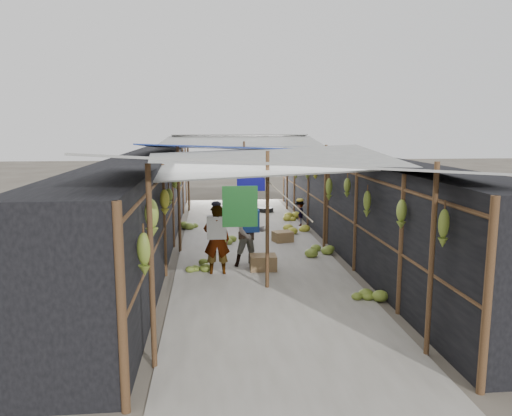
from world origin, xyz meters
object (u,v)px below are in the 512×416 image
object	(u,v)px
crate_near	(263,263)
shopper_blue	(250,233)
vendor_elderly	(217,240)
black_basin	(265,210)
vendor_seated	(300,213)

from	to	relation	value
crate_near	shopper_blue	distance (m)	0.73
crate_near	shopper_blue	size ratio (longest dim) A/B	0.37
vendor_elderly	black_basin	bearing A→B (deg)	-103.08
shopper_blue	crate_near	bearing A→B (deg)	-70.25
black_basin	shopper_blue	world-z (taller)	shopper_blue
crate_near	vendor_elderly	size ratio (longest dim) A/B	0.38
vendor_elderly	vendor_seated	world-z (taller)	vendor_elderly
black_basin	vendor_elderly	world-z (taller)	vendor_elderly
shopper_blue	vendor_elderly	bearing A→B (deg)	-156.69
black_basin	vendor_elderly	xyz separation A→B (m)	(-1.87, -7.48, 0.65)
crate_near	vendor_elderly	xyz separation A→B (m)	(-0.98, -0.19, 0.57)
black_basin	shopper_blue	xyz separation A→B (m)	(-1.13, -6.92, 0.66)
black_basin	vendor_elderly	bearing A→B (deg)	-104.03
vendor_elderly	shopper_blue	bearing A→B (deg)	-141.55
shopper_blue	black_basin	bearing A→B (deg)	66.49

